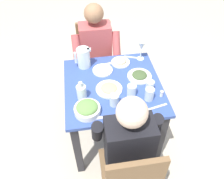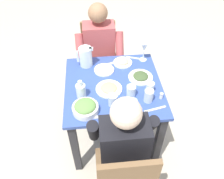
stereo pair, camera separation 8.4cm
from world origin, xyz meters
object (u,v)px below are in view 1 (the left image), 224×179
at_px(chair_near, 96,56).
at_px(wine_glass, 142,47).
at_px(salad_bowl, 87,109).
at_px(plate_fries, 109,88).
at_px(water_glass_far_right, 149,94).
at_px(water_glass_near_left, 132,90).
at_px(salt_shaker, 162,94).
at_px(diner_near, 97,56).
at_px(oil_carafe, 82,92).
at_px(water_glass_near_right, 150,86).
at_px(chair_far, 131,177).
at_px(plate_beans, 121,62).
at_px(plate_dolmas, 139,75).
at_px(water_glass_by_pitcher, 114,100).
at_px(dining_table, 113,95).
at_px(plate_yoghurt, 103,70).
at_px(diner_far, 126,141).
at_px(water_pitcher, 84,58).
at_px(water_glass_center, 135,104).

height_order(chair_near, wine_glass, wine_glass).
relative_size(salad_bowl, plate_fries, 0.90).
bearing_deg(water_glass_far_right, water_glass_near_left, -26.98).
distance_m(water_glass_near_left, wine_glass, 0.52).
distance_m(chair_near, salt_shaker, 1.07).
height_order(diner_near, water_glass_near_left, diner_near).
bearing_deg(diner_near, oil_carafe, 73.33).
distance_m(chair_near, water_glass_near_right, 0.96).
height_order(water_glass_far_right, salt_shaker, water_glass_far_right).
xyz_separation_m(diner_near, water_glass_near_right, (-0.38, 0.64, 0.12)).
xyz_separation_m(chair_far, plate_beans, (-0.11, -1.03, 0.23)).
xyz_separation_m(plate_dolmas, oil_carafe, (0.53, 0.17, 0.04)).
relative_size(plate_beans, water_glass_by_pitcher, 1.75).
xyz_separation_m(dining_table, plate_yoghurt, (0.06, -0.20, 0.14)).
distance_m(salad_bowl, water_glass_far_right, 0.51).
relative_size(diner_far, water_glass_near_right, 12.46).
height_order(diner_near, water_pitcher, diner_near).
bearing_deg(salad_bowl, diner_near, -101.29).
relative_size(diner_far, water_glass_far_right, 10.68).
bearing_deg(water_glass_far_right, plate_fries, -27.35).
xyz_separation_m(plate_dolmas, plate_yoghurt, (0.32, -0.13, -0.00)).
height_order(chair_near, diner_near, diner_near).
relative_size(diner_near, plate_fries, 5.18).
xyz_separation_m(chair_near, water_glass_center, (-0.20, 1.03, 0.27)).
height_order(plate_fries, oil_carafe, oil_carafe).
bearing_deg(oil_carafe, salad_bowl, 100.27).
relative_size(chair_near, diner_near, 0.75).
height_order(water_glass_center, water_glass_far_right, water_glass_far_right).
height_order(chair_far, oil_carafe, oil_carafe).
distance_m(plate_fries, water_glass_by_pitcher, 0.18).
bearing_deg(chair_near, water_glass_near_right, 114.06).
distance_m(chair_far, water_glass_near_right, 0.74).
bearing_deg(plate_dolmas, water_pitcher, -26.26).
height_order(diner_far, plate_beans, diner_far).
bearing_deg(plate_fries, water_pitcher, -62.85).
distance_m(water_glass_center, water_glass_by_pitcher, 0.16).
bearing_deg(chair_far, chair_near, -86.50).
height_order(plate_beans, water_glass_by_pitcher, water_glass_by_pitcher).
xyz_separation_m(chair_far, water_glass_near_right, (-0.29, -0.63, 0.26)).
relative_size(dining_table, water_glass_near_right, 9.00).
bearing_deg(wine_glass, diner_far, 69.61).
relative_size(diner_near, plate_beans, 6.54).
relative_size(diner_far, wine_glass, 5.92).
xyz_separation_m(oil_carafe, salt_shaker, (-0.65, 0.09, -0.03)).
distance_m(diner_near, water_pitcher, 0.32).
height_order(diner_near, water_glass_by_pitcher, diner_near).
bearing_deg(water_pitcher, diner_near, -121.92).
bearing_deg(plate_yoghurt, water_glass_far_right, 128.24).
distance_m(water_pitcher, plate_beans, 0.36).
bearing_deg(water_glass_center, chair_far, 75.61).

